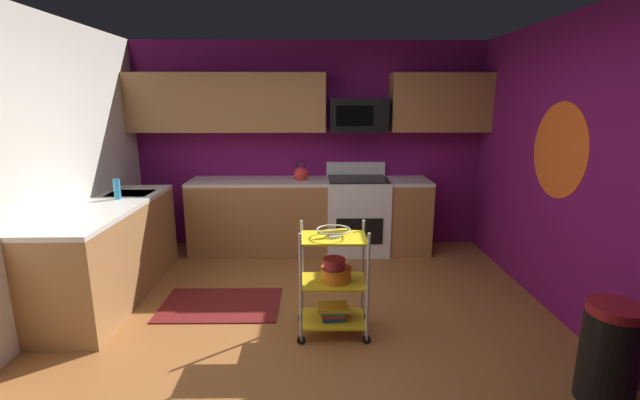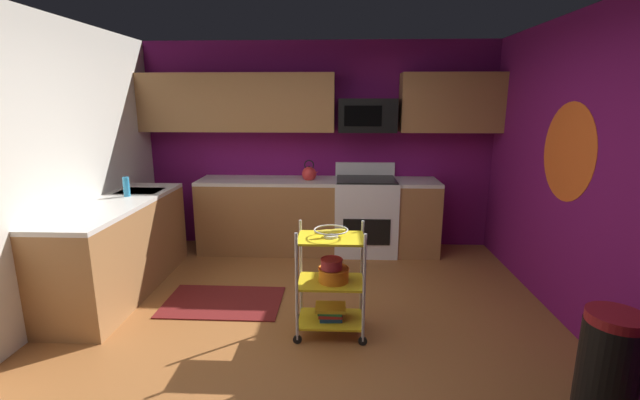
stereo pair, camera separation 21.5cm
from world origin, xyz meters
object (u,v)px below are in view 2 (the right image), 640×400
(rolling_cart, at_px, (331,282))
(microwave, at_px, (367,115))
(book_stack, at_px, (331,311))
(dish_soap_bottle, at_px, (126,187))
(oven_range, at_px, (365,215))
(kettle, at_px, (309,174))
(mixing_bowl_large, at_px, (334,274))
(mixing_bowl_small, at_px, (332,263))
(trash_can, at_px, (609,364))
(fruit_bowl, at_px, (331,231))

(rolling_cart, bearing_deg, microwave, 79.52)
(book_stack, xyz_separation_m, dish_soap_bottle, (-2.11, 0.98, 0.83))
(dish_soap_bottle, bearing_deg, rolling_cart, -24.84)
(oven_range, height_order, kettle, kettle)
(mixing_bowl_large, xyz_separation_m, mixing_bowl_small, (-0.02, -0.02, 0.10))
(mixing_bowl_small, height_order, dish_soap_bottle, dish_soap_bottle)
(oven_range, height_order, mixing_bowl_large, oven_range)
(rolling_cart, bearing_deg, trash_can, -26.59)
(rolling_cart, height_order, mixing_bowl_large, rolling_cart)
(microwave, relative_size, mixing_bowl_small, 3.85)
(mixing_bowl_large, bearing_deg, rolling_cart, -180.00)
(fruit_bowl, xyz_separation_m, kettle, (-0.31, 2.01, 0.12))
(rolling_cart, xyz_separation_m, dish_soap_bottle, (-2.11, 0.98, 0.57))
(microwave, height_order, book_stack, microwave)
(mixing_bowl_small, distance_m, kettle, 2.09)
(dish_soap_bottle, bearing_deg, trash_can, -25.63)
(oven_range, relative_size, kettle, 4.17)
(kettle, distance_m, trash_can, 3.56)
(mixing_bowl_small, xyz_separation_m, book_stack, (-0.01, 0.02, -0.43))
(fruit_bowl, relative_size, mixing_bowl_small, 1.49)
(microwave, height_order, kettle, microwave)
(mixing_bowl_large, height_order, dish_soap_bottle, dish_soap_bottle)
(oven_range, bearing_deg, kettle, -179.69)
(oven_range, bearing_deg, dish_soap_bottle, -157.48)
(mixing_bowl_large, relative_size, mixing_bowl_small, 1.38)
(rolling_cart, height_order, dish_soap_bottle, dish_soap_bottle)
(oven_range, bearing_deg, book_stack, -101.02)
(mixing_bowl_small, height_order, kettle, kettle)
(fruit_bowl, height_order, book_stack, fruit_bowl)
(kettle, bearing_deg, mixing_bowl_small, -81.14)
(book_stack, bearing_deg, rolling_cart, -146.31)
(oven_range, relative_size, dish_soap_bottle, 5.50)
(microwave, bearing_deg, kettle, -171.21)
(book_stack, bearing_deg, microwave, 79.52)
(kettle, bearing_deg, fruit_bowl, -81.22)
(rolling_cart, relative_size, mixing_bowl_large, 3.63)
(oven_range, distance_m, kettle, 0.87)
(rolling_cart, bearing_deg, kettle, 98.78)
(microwave, distance_m, mixing_bowl_small, 2.43)
(oven_range, distance_m, rolling_cart, 2.05)
(mixing_bowl_small, relative_size, trash_can, 0.28)
(mixing_bowl_large, distance_m, mixing_bowl_small, 0.10)
(mixing_bowl_small, bearing_deg, kettle, 98.86)
(rolling_cart, bearing_deg, oven_range, 78.98)
(oven_range, distance_m, book_stack, 2.07)
(mixing_bowl_small, distance_m, trash_can, 1.90)
(fruit_bowl, height_order, trash_can, fruit_bowl)
(mixing_bowl_large, relative_size, dish_soap_bottle, 1.26)
(microwave, distance_m, trash_can, 3.52)
(oven_range, xyz_separation_m, kettle, (-0.70, -0.00, 0.52))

